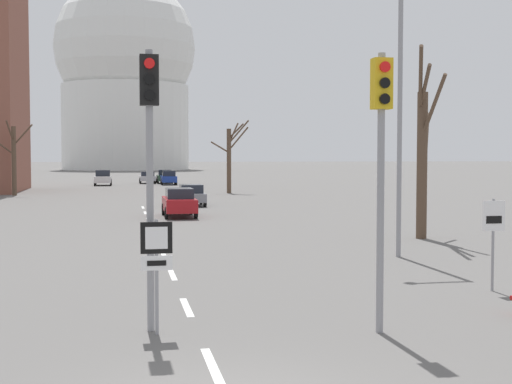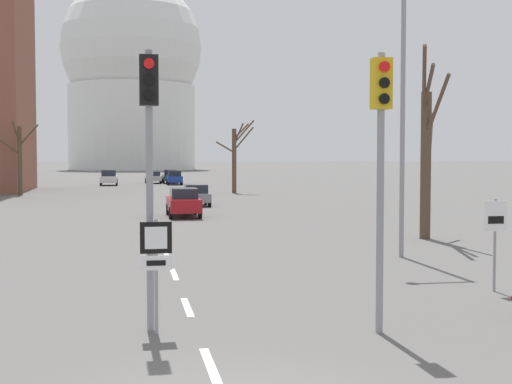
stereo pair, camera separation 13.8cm
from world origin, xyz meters
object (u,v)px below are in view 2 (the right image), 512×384
Objects in this scene: route_sign_post at (156,257)px; traffic_signal_near_right at (381,139)px; sedan_near_right at (184,202)px; street_lamp_right at (394,87)px; sedan_near_left at (153,177)px; sedan_far_right at (174,178)px; sedan_mid_centre at (170,177)px; sedan_distant_centre at (109,178)px; sedan_far_left at (196,195)px; traffic_signal_centre_tall at (149,137)px; speed_limit_sign at (495,229)px.

traffic_signal_near_right is at bearing -8.61° from route_sign_post.
street_lamp_right is at bearing -71.74° from sedan_near_right.
sedan_far_right is at bearing -65.46° from sedan_near_left.
sedan_distant_centre reaches higher than sedan_mid_centre.
sedan_far_left is 0.86× the size of sedan_distant_centre.
route_sign_post is at bearing 171.39° from traffic_signal_near_right.
sedan_near_left is at bearing 87.92° from traffic_signal_centre_tall.
sedan_near_right is (2.65, 25.83, -2.94)m from traffic_signal_centre_tall.
speed_limit_sign is 0.55× the size of sedan_mid_centre.
speed_limit_sign is at bearing -80.60° from sedan_distant_centre.
traffic_signal_near_right is 0.57× the size of street_lamp_right.
sedan_mid_centre is (-3.81, 72.47, -0.74)m from speed_limit_sign.
sedan_distant_centre is at bearing 100.05° from street_lamp_right.
street_lamp_right reaches higher than route_sign_post.
route_sign_post reaches higher than sedan_near_right.
street_lamp_right reaches higher than sedan_distant_centre.
sedan_distant_centre is (-2.53, 69.80, -2.87)m from traffic_signal_centre_tall.
speed_limit_sign is 32.26m from sedan_far_left.
street_lamp_right is 2.45× the size of sedan_far_left.
sedan_near_right is 44.27m from sedan_distant_centre.
street_lamp_right reaches higher than sedan_mid_centre.
sedan_far_left is 35.66m from sedan_far_right.
traffic_signal_near_right is 1.23× the size of sedan_near_right.
traffic_signal_near_right is 71.15m from sedan_distant_centre.
sedan_mid_centre is at bearing 93.02° from street_lamp_right.
speed_limit_sign is 0.60× the size of sedan_far_right.
sedan_far_right is (0.68, 71.05, -2.88)m from traffic_signal_near_right.
speed_limit_sign is 68.22m from sedan_distant_centre.
traffic_signal_near_right is 71.11m from sedan_far_right.
street_lamp_right reaches higher than traffic_signal_near_right.
sedan_distant_centre is at bearing 95.53° from traffic_signal_near_right.
speed_limit_sign is at bearing -75.65° from sedan_near_right.
sedan_far_right is at bearing 93.06° from speed_limit_sign.
sedan_far_left is at bearing 97.97° from speed_limit_sign.
traffic_signal_near_right is 2.29× the size of speed_limit_sign.
street_lamp_right is at bearing -86.92° from sedan_far_right.
speed_limit_sign is at bearing -85.36° from sedan_near_left.
sedan_near_right is at bearing -92.52° from sedan_mid_centre.
traffic_signal_centre_tall is 0.57× the size of street_lamp_right.
sedan_mid_centre is at bearing 93.01° from speed_limit_sign.
sedan_far_left is (-0.18, 35.40, -2.97)m from traffic_signal_near_right.
route_sign_post is 70.18m from sedan_distant_centre.
street_lamp_right is (8.21, 8.99, 4.19)m from route_sign_post.
traffic_signal_near_right is at bearing -89.71° from sedan_far_left.
sedan_far_left is (4.04, 34.76, -0.74)m from route_sign_post.
speed_limit_sign is at bearing -86.94° from sedan_far_right.
traffic_signal_near_right reaches higher than route_sign_post.
sedan_near_right is 0.97× the size of sedan_distant_centre.
sedan_distant_centre is (-5.26, -5.27, 0.12)m from sedan_near_left.
speed_limit_sign is 0.52× the size of sedan_distant_centre.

